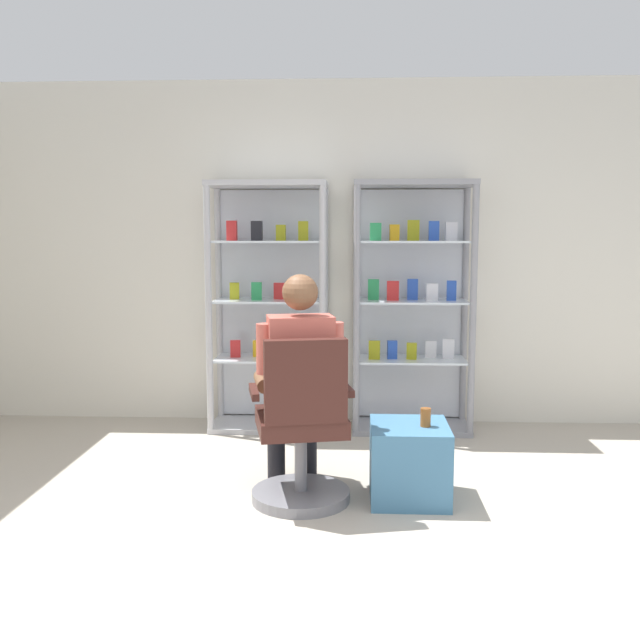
% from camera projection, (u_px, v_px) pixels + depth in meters
% --- Properties ---
extents(ground_plane, '(7.20, 7.20, 0.00)m').
position_uv_depth(ground_plane, '(325.00, 615.00, 2.78)').
color(ground_plane, '#B2A899').
extents(back_wall, '(6.00, 0.10, 2.70)m').
position_uv_depth(back_wall, '(341.00, 254.00, 5.59)').
color(back_wall, silver).
rests_on(back_wall, ground).
extents(display_cabinet_left, '(0.90, 0.45, 1.90)m').
position_uv_depth(display_cabinet_left, '(270.00, 305.00, 5.43)').
color(display_cabinet_left, '#B7B7BC').
rests_on(display_cabinet_left, ground).
extents(display_cabinet_right, '(0.90, 0.45, 1.90)m').
position_uv_depth(display_cabinet_right, '(412.00, 305.00, 5.38)').
color(display_cabinet_right, gray).
rests_on(display_cabinet_right, ground).
extents(office_chair, '(0.61, 0.58, 0.96)m').
position_uv_depth(office_chair, '(302.00, 436.00, 3.88)').
color(office_chair, slate).
rests_on(office_chair, ground).
extents(seated_shopkeeper, '(0.54, 0.61, 1.29)m').
position_uv_depth(seated_shopkeeper, '(298.00, 374.00, 4.00)').
color(seated_shopkeeper, black).
rests_on(seated_shopkeeper, ground).
extents(storage_crate, '(0.44, 0.47, 0.43)m').
position_uv_depth(storage_crate, '(409.00, 462.00, 3.99)').
color(storage_crate, teal).
rests_on(storage_crate, ground).
extents(tea_glass, '(0.06, 0.06, 0.10)m').
position_uv_depth(tea_glass, '(426.00, 417.00, 3.92)').
color(tea_glass, brown).
rests_on(tea_glass, storage_crate).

